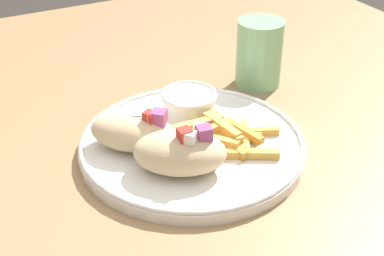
# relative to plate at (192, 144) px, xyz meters

# --- Properties ---
(table) EXTENTS (1.23, 1.23, 0.76)m
(table) POSITION_rel_plate_xyz_m (-0.02, -0.01, -0.09)
(table) COLOR #9E7A51
(table) RESTS_ON ground_plane
(plate) EXTENTS (0.29, 0.29, 0.02)m
(plate) POSITION_rel_plate_xyz_m (0.00, 0.00, 0.00)
(plate) COLOR white
(plate) RESTS_ON table
(pita_sandwich_near) EXTENTS (0.13, 0.12, 0.06)m
(pita_sandwich_near) POSITION_rel_plate_xyz_m (-0.04, -0.05, 0.03)
(pita_sandwich_near) COLOR beige
(pita_sandwich_near) RESTS_ON plate
(pita_sandwich_far) EXTENTS (0.12, 0.12, 0.05)m
(pita_sandwich_far) POSITION_rel_plate_xyz_m (-0.07, 0.02, 0.03)
(pita_sandwich_far) COLOR beige
(pita_sandwich_far) RESTS_ON plate
(fries_pile) EXTENTS (0.14, 0.13, 0.02)m
(fries_pile) POSITION_rel_plate_xyz_m (0.03, -0.02, 0.01)
(fries_pile) COLOR #E5B251
(fries_pile) RESTS_ON plate
(sauce_ramekin) EXTENTS (0.08, 0.08, 0.03)m
(sauce_ramekin) POSITION_rel_plate_xyz_m (0.03, 0.07, 0.02)
(sauce_ramekin) COLOR white
(sauce_ramekin) RESTS_ON plate
(water_glass) EXTENTS (0.07, 0.07, 0.10)m
(water_glass) POSITION_rel_plate_xyz_m (0.18, 0.12, 0.04)
(water_glass) COLOR #8CCC93
(water_glass) RESTS_ON table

